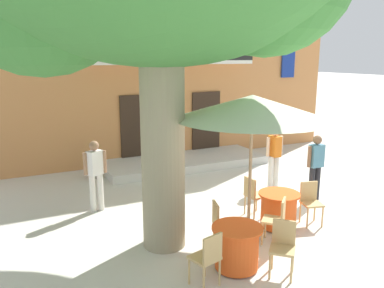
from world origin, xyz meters
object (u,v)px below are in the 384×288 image
cafe_chair_middle_0 (310,200)px  pedestrian_near_entrance (95,172)px  cafe_chair_near_tree_1 (208,256)px  ground_planter_left (92,164)px  cafe_chair_middle_1 (253,194)px  cafe_chair_near_tree_0 (221,222)px  pedestrian_by_tree (274,154)px  cafe_umbrella (252,108)px  cafe_table_near_tree (237,247)px  cafe_chair_middle_2 (277,218)px  cafe_chair_near_tree_2 (283,244)px  pedestrian_mid_plaza (316,164)px  cafe_table_middle (279,210)px

cafe_chair_middle_0 → pedestrian_near_entrance: size_ratio=0.54×
cafe_chair_near_tree_1 → ground_planter_left: size_ratio=1.14×
pedestrian_near_entrance → cafe_chair_middle_1: bearing=-31.0°
cafe_chair_near_tree_0 → cafe_chair_middle_1: (1.42, 1.00, 0.00)m
cafe_chair_near_tree_1 → cafe_chair_middle_0: bearing=20.3°
cafe_chair_near_tree_1 → pedestrian_by_tree: (3.90, 3.44, 0.41)m
pedestrian_near_entrance → pedestrian_by_tree: pedestrian_near_entrance is taller
cafe_chair_middle_1 → pedestrian_near_entrance: pedestrian_near_entrance is taller
cafe_umbrella → cafe_chair_near_tree_0: bearing=-170.9°
cafe_table_near_tree → ground_planter_left: bearing=100.3°
cafe_chair_near_tree_0 → cafe_chair_middle_2: (1.06, -0.31, 0.00)m
cafe_table_near_tree → cafe_chair_near_tree_1: (-0.70, -0.27, 0.14)m
cafe_table_near_tree → cafe_chair_middle_2: cafe_chair_middle_2 is taller
cafe_chair_middle_0 → cafe_chair_middle_1: bearing=135.1°
cafe_chair_near_tree_0 → cafe_chair_near_tree_2: 1.30m
cafe_chair_near_tree_2 → pedestrian_by_tree: (2.61, 3.64, 0.41)m
cafe_umbrella → pedestrian_by_tree: bearing=44.2°
pedestrian_near_entrance → pedestrian_mid_plaza: (5.03, -1.72, -0.00)m
cafe_chair_middle_2 → pedestrian_by_tree: bearing=53.6°
pedestrian_near_entrance → cafe_chair_near_tree_0: bearing=-59.6°
cafe_chair_middle_0 → cafe_chair_near_tree_1: bearing=-159.7°
ground_planter_left → pedestrian_near_entrance: bearing=-99.7°
pedestrian_mid_plaza → cafe_table_near_tree: bearing=-151.5°
cafe_chair_middle_1 → pedestrian_by_tree: pedestrian_by_tree is taller
cafe_umbrella → ground_planter_left: cafe_umbrella is taller
cafe_chair_middle_2 → cafe_chair_near_tree_1: bearing=-159.5°
cafe_chair_near_tree_0 → cafe_umbrella: bearing=9.1°
cafe_chair_near_tree_2 → cafe_chair_middle_2: (0.59, 0.90, 0.00)m
cafe_chair_middle_0 → pedestrian_near_entrance: (-3.97, 2.73, 0.42)m
pedestrian_by_tree → cafe_chair_middle_0: bearing=-108.9°
cafe_chair_near_tree_0 → cafe_chair_near_tree_1: (-0.83, -1.01, 0.00)m
ground_planter_left → pedestrian_mid_plaza: pedestrian_mid_plaza is taller
ground_planter_left → cafe_table_near_tree: bearing=-79.7°
cafe_chair_near_tree_2 → pedestrian_mid_plaza: bearing=39.2°
cafe_chair_near_tree_1 → pedestrian_near_entrance: (-0.85, 3.88, 0.42)m
cafe_chair_near_tree_2 → pedestrian_by_tree: bearing=54.4°
cafe_table_near_tree → ground_planter_left: (-1.12, 6.14, 0.06)m
cafe_chair_middle_1 → pedestrian_mid_plaza: bearing=4.1°
pedestrian_near_entrance → pedestrian_mid_plaza: 5.31m
cafe_table_near_tree → ground_planter_left: size_ratio=1.08×
cafe_chair_middle_0 → pedestrian_mid_plaza: bearing=43.6°
cafe_chair_near_tree_1 → cafe_umbrella: (1.52, 1.13, 2.08)m
pedestrian_mid_plaza → pedestrian_near_entrance: bearing=161.1°
cafe_chair_middle_0 → pedestrian_mid_plaza: size_ratio=0.55×
cafe_umbrella → ground_planter_left: size_ratio=3.62×
cafe_chair_near_tree_1 → cafe_chair_middle_1: bearing=42.0°
cafe_chair_middle_0 → pedestrian_by_tree: bearing=71.1°
cafe_chair_near_tree_2 → cafe_chair_near_tree_0: bearing=111.3°
cafe_chair_near_tree_2 → cafe_table_near_tree: bearing=141.9°
cafe_table_middle → pedestrian_by_tree: pedestrian_by_tree is taller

